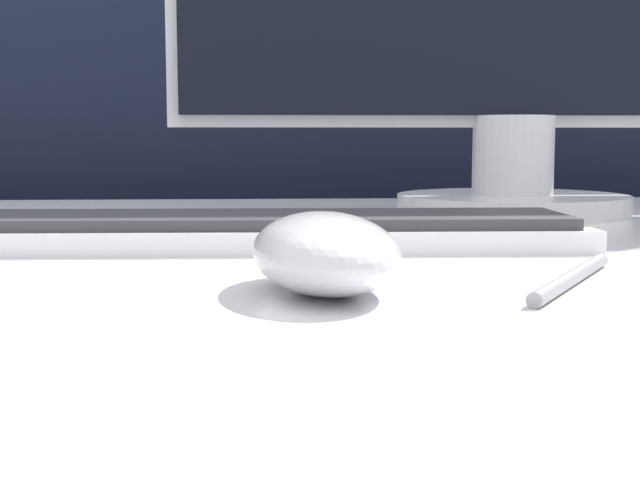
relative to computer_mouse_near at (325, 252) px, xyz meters
name	(u,v)px	position (x,y,z in m)	size (l,w,h in m)	color
partition_panel	(324,234)	(0.06, 0.82, -0.08)	(5.00, 0.03, 1.41)	black
computer_mouse_near	(325,252)	(0.00, 0.00, 0.00)	(0.09, 0.13, 0.04)	silver
keyboard	(269,231)	(-0.03, 0.19, -0.01)	(0.46, 0.12, 0.02)	white
pen	(572,277)	(0.13, 0.02, -0.02)	(0.09, 0.14, 0.01)	#99999E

